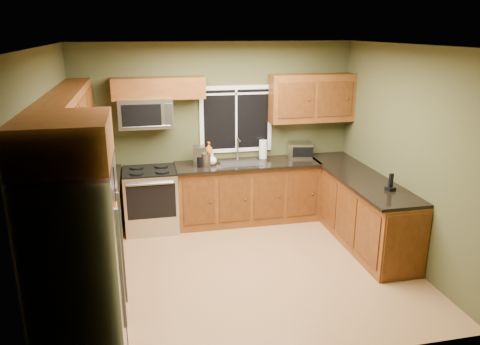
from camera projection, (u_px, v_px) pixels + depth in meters
name	position (u px, v px, depth m)	size (l,w,h in m)	color
floor	(242.00, 268.00, 5.86)	(4.20, 4.20, 0.00)	#986E43
ceiling	(242.00, 46.00, 5.06)	(4.20, 4.20, 0.00)	white
back_wall	(217.00, 133.00, 7.14)	(4.20, 4.20, 0.00)	#424425
front_wall	(290.00, 226.00, 3.78)	(4.20, 4.20, 0.00)	#424425
left_wall	(52.00, 177.00, 5.04)	(3.60, 3.60, 0.00)	#424425
right_wall	(405.00, 155.00, 5.89)	(3.60, 3.60, 0.00)	#424425
window	(236.00, 119.00, 7.13)	(1.12, 0.03, 1.02)	white
base_cabinets_left	(93.00, 233.00, 5.81)	(0.60, 2.65, 0.90)	brown
countertop_left	(91.00, 197.00, 5.67)	(0.65, 2.65, 0.04)	black
base_cabinets_back	(247.00, 193.00, 7.21)	(2.17, 0.60, 0.90)	brown
countertop_back	(248.00, 164.00, 7.05)	(2.17, 0.65, 0.04)	black
base_cabinets_peninsula	(358.00, 208.00, 6.60)	(0.60, 2.52, 0.90)	brown
countertop_peninsula	(359.00, 176.00, 6.46)	(0.65, 2.50, 0.04)	black
upper_cabinets_left	(69.00, 121.00, 5.36)	(0.33, 2.65, 0.72)	brown
upper_cabinets_back_left	(159.00, 88.00, 6.60)	(1.30, 0.33, 0.30)	brown
upper_cabinets_back_right	(312.00, 98.00, 7.13)	(1.30, 0.33, 0.72)	brown
upper_cabinet_over_fridge	(63.00, 141.00, 3.69)	(0.72, 0.90, 0.38)	brown
refrigerator	(78.00, 269.00, 4.03)	(0.74, 0.90, 1.80)	#B7B7BC
range	(151.00, 199.00, 6.88)	(0.76, 0.69, 0.94)	#B7B7BC
microwave	(146.00, 113.00, 6.63)	(0.76, 0.41, 0.42)	#B7B7BC
sink	(240.00, 162.00, 7.03)	(0.60, 0.42, 0.36)	slate
toaster_oven	(300.00, 150.00, 7.32)	(0.42, 0.35, 0.23)	#B7B7BC
coffee_maker	(199.00, 157.00, 6.86)	(0.19, 0.25, 0.29)	slate
kettle	(206.00, 159.00, 6.81)	(0.15, 0.15, 0.25)	#B7B7BC
paper_towel_roll	(263.00, 149.00, 7.25)	(0.13, 0.13, 0.31)	white
soap_bottle_a	(209.00, 152.00, 7.03)	(0.12, 0.12, 0.31)	orange
soap_bottle_c	(212.00, 159.00, 6.93)	(0.13, 0.13, 0.17)	white
cordless_phone	(391.00, 185.00, 5.83)	(0.12, 0.12, 0.22)	black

